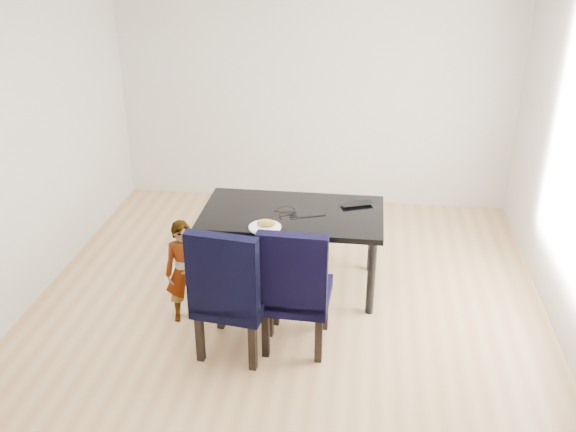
# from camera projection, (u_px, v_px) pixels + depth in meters

# --- Properties ---
(floor) EXTENTS (4.50, 5.00, 0.01)m
(floor) POSITION_uv_depth(u_px,v_px,m) (285.00, 315.00, 5.54)
(floor) COLOR tan
(floor) RESTS_ON ground
(wall_back) EXTENTS (4.50, 0.01, 2.70)m
(wall_back) POSITION_uv_depth(u_px,v_px,m) (314.00, 89.00, 7.21)
(wall_back) COLOR silver
(wall_back) RESTS_ON ground
(wall_front) EXTENTS (4.50, 0.01, 2.70)m
(wall_front) POSITION_uv_depth(u_px,v_px,m) (206.00, 381.00, 2.72)
(wall_front) COLOR silver
(wall_front) RESTS_ON ground
(wall_left) EXTENTS (0.01, 5.00, 2.70)m
(wall_left) POSITION_uv_depth(u_px,v_px,m) (11.00, 156.00, 5.22)
(wall_left) COLOR silver
(wall_left) RESTS_ON ground
(dining_table) EXTENTS (1.60, 0.90, 0.75)m
(dining_table) POSITION_uv_depth(u_px,v_px,m) (292.00, 249.00, 5.83)
(dining_table) COLOR black
(dining_table) RESTS_ON floor
(chair_left) EXTENTS (0.60, 0.62, 1.11)m
(chair_left) POSITION_uv_depth(u_px,v_px,m) (234.00, 287.00, 4.89)
(chair_left) COLOR black
(chair_left) RESTS_ON floor
(chair_right) EXTENTS (0.54, 0.56, 1.08)m
(chair_right) POSITION_uv_depth(u_px,v_px,m) (296.00, 284.00, 4.96)
(chair_right) COLOR black
(chair_right) RESTS_ON floor
(child) EXTENTS (0.38, 0.31, 0.91)m
(child) POSITION_uv_depth(u_px,v_px,m) (185.00, 272.00, 5.31)
(child) COLOR orange
(child) RESTS_ON floor
(plate) EXTENTS (0.30, 0.30, 0.02)m
(plate) POSITION_uv_depth(u_px,v_px,m) (265.00, 227.00, 5.37)
(plate) COLOR white
(plate) RESTS_ON dining_table
(sandwich) EXTENTS (0.18, 0.12, 0.06)m
(sandwich) POSITION_uv_depth(u_px,v_px,m) (266.00, 223.00, 5.36)
(sandwich) COLOR olive
(sandwich) RESTS_ON plate
(laptop) EXTENTS (0.34, 0.28, 0.02)m
(laptop) POSITION_uv_depth(u_px,v_px,m) (355.00, 202.00, 5.82)
(laptop) COLOR black
(laptop) RESTS_ON dining_table
(cable_tangle) EXTENTS (0.20, 0.20, 0.01)m
(cable_tangle) POSITION_uv_depth(u_px,v_px,m) (288.00, 217.00, 5.57)
(cable_tangle) COLOR black
(cable_tangle) RESTS_ON dining_table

